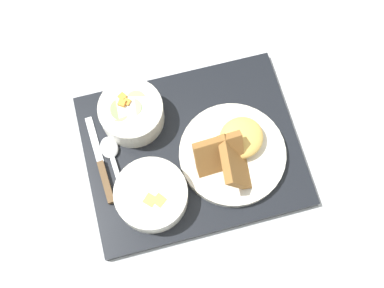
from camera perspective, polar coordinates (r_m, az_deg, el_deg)
ground_plane at (r=0.94m, az=0.00°, el=-0.93°), size 4.00×4.00×0.00m
serving_tray at (r=0.94m, az=0.00°, el=-0.76°), size 0.41×0.33×0.02m
bowl_salad at (r=0.92m, az=-7.20°, el=3.73°), size 0.12×0.12×0.07m
bowl_soup at (r=0.88m, az=-4.84°, el=-6.04°), size 0.13×0.13×0.05m
plate_main at (r=0.91m, az=4.89°, el=-0.96°), size 0.20×0.20×0.09m
knife at (r=0.92m, az=-10.48°, el=-3.29°), size 0.02×0.18×0.01m
spoon at (r=0.93m, az=-9.42°, el=-1.60°), size 0.04×0.15×0.01m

